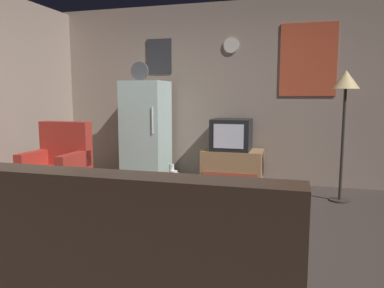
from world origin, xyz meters
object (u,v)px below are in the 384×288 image
(standing_lamp, at_px, (345,90))
(wine_glass, at_px, (172,171))
(mug_ceramic_white, at_px, (174,175))
(couch, at_px, (144,273))
(tv_stand, at_px, (233,168))
(armchair, at_px, (57,172))
(crt_tv, at_px, (232,134))
(remote_control, at_px, (170,180))
(fridge, at_px, (146,132))
(coffee_table, at_px, (157,199))

(standing_lamp, relative_size, wine_glass, 10.60)
(standing_lamp, distance_m, mug_ceramic_white, 2.31)
(couch, bearing_deg, standing_lamp, 65.53)
(tv_stand, xyz_separation_m, standing_lamp, (1.40, -0.40, 1.10))
(mug_ceramic_white, bearing_deg, standing_lamp, 35.79)
(wine_glass, distance_m, mug_ceramic_white, 0.05)
(armchair, bearing_deg, couch, -45.54)
(mug_ceramic_white, bearing_deg, crt_tv, 79.26)
(remote_control, bearing_deg, armchair, -178.10)
(fridge, height_order, wine_glass, fridge)
(couch, bearing_deg, tv_stand, 90.98)
(crt_tv, bearing_deg, wine_glass, -102.05)
(couch, bearing_deg, remote_control, 104.04)
(fridge, height_order, couch, fridge)
(crt_tv, distance_m, mug_ceramic_white, 1.69)
(mug_ceramic_white, height_order, couch, couch)
(wine_glass, bearing_deg, remote_control, -79.39)
(remote_control, xyz_separation_m, couch, (0.41, -1.63, -0.14))
(tv_stand, relative_size, couch, 0.49)
(remote_control, bearing_deg, couch, -57.89)
(crt_tv, relative_size, mug_ceramic_white, 6.00)
(mug_ceramic_white, relative_size, armchair, 0.09)
(coffee_table, distance_m, remote_control, 0.30)
(wine_glass, height_order, couch, couch)
(mug_ceramic_white, xyz_separation_m, remote_control, (-0.02, -0.07, -0.03))
(mug_ceramic_white, relative_size, couch, 0.05)
(fridge, height_order, tv_stand, fridge)
(wine_glass, bearing_deg, couch, -76.15)
(crt_tv, bearing_deg, mug_ceramic_white, -100.74)
(fridge, relative_size, armchair, 1.84)
(standing_lamp, bearing_deg, crt_tv, 164.52)
(standing_lamp, xyz_separation_m, mug_ceramic_white, (-1.74, -1.25, -0.87))
(fridge, xyz_separation_m, armchair, (-0.74, -1.12, -0.42))
(fridge, bearing_deg, coffee_table, -63.95)
(fridge, bearing_deg, wine_glass, -58.88)
(coffee_table, bearing_deg, mug_ceramic_white, 0.72)
(crt_tv, height_order, coffee_table, crt_tv)
(standing_lamp, height_order, wine_glass, standing_lamp)
(couch, bearing_deg, wine_glass, 103.85)
(wine_glass, xyz_separation_m, couch, (0.43, -1.73, -0.20))
(tv_stand, bearing_deg, coffee_table, -107.73)
(coffee_table, height_order, couch, couch)
(coffee_table, relative_size, remote_control, 4.80)
(wine_glass, height_order, mug_ceramic_white, wine_glass)
(wine_glass, relative_size, armchair, 0.16)
(tv_stand, relative_size, crt_tv, 1.56)
(tv_stand, bearing_deg, standing_lamp, -15.75)
(crt_tv, distance_m, standing_lamp, 1.60)
(remote_control, bearing_deg, coffee_table, 177.46)
(armchair, bearing_deg, coffee_table, -15.62)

